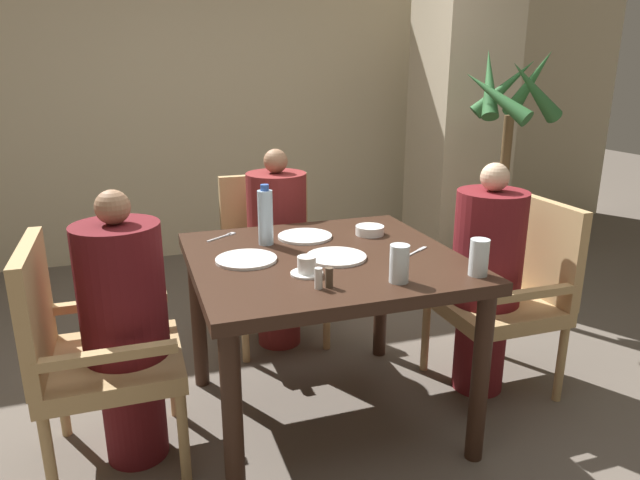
{
  "coord_description": "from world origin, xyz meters",
  "views": [
    {
      "loc": [
        -0.73,
        -2.11,
        1.51
      ],
      "look_at": [
        0.0,
        0.05,
        0.82
      ],
      "focal_mm": 32.0,
      "sensor_mm": 36.0,
      "label": 1
    }
  ],
  "objects_px": {
    "plate_dessert_center": "(336,257)",
    "diner_in_right_chair": "(486,278)",
    "plate_main_left": "(246,259)",
    "chair_far_side": "(271,251)",
    "potted_palm": "(499,224)",
    "teacup_with_saucer": "(307,267)",
    "chair_right_side": "(510,288)",
    "plate_main_right": "(305,236)",
    "chair_left_side": "(87,347)",
    "bowl_small": "(370,230)",
    "diner_in_left_chair": "(126,327)",
    "water_bottle": "(265,217)",
    "glass_tall_near": "(479,257)",
    "diner_in_far_chair": "(278,247)",
    "glass_tall_mid": "(399,264)"
  },
  "relations": [
    {
      "from": "diner_in_right_chair",
      "to": "teacup_with_saucer",
      "type": "distance_m",
      "value": 0.98
    },
    {
      "from": "potted_palm",
      "to": "glass_tall_near",
      "type": "height_order",
      "value": "potted_palm"
    },
    {
      "from": "plate_main_left",
      "to": "plate_dessert_center",
      "type": "bearing_deg",
      "value": -13.89
    },
    {
      "from": "diner_in_far_chair",
      "to": "bowl_small",
      "type": "bearing_deg",
      "value": -61.92
    },
    {
      "from": "diner_in_far_chair",
      "to": "glass_tall_mid",
      "type": "height_order",
      "value": "diner_in_far_chair"
    },
    {
      "from": "plate_main_right",
      "to": "chair_right_side",
      "type": "bearing_deg",
      "value": -15.75
    },
    {
      "from": "chair_far_side",
      "to": "teacup_with_saucer",
      "type": "relative_size",
      "value": 7.45
    },
    {
      "from": "teacup_with_saucer",
      "to": "water_bottle",
      "type": "relative_size",
      "value": 0.46
    },
    {
      "from": "chair_left_side",
      "to": "plate_main_right",
      "type": "relative_size",
      "value": 3.73
    },
    {
      "from": "diner_in_far_chair",
      "to": "glass_tall_near",
      "type": "height_order",
      "value": "diner_in_far_chair"
    },
    {
      "from": "chair_right_side",
      "to": "diner_in_right_chair",
      "type": "distance_m",
      "value": 0.16
    },
    {
      "from": "diner_in_right_chair",
      "to": "glass_tall_mid",
      "type": "height_order",
      "value": "diner_in_right_chair"
    },
    {
      "from": "plate_main_right",
      "to": "bowl_small",
      "type": "distance_m",
      "value": 0.3
    },
    {
      "from": "plate_dessert_center",
      "to": "diner_in_right_chair",
      "type": "bearing_deg",
      "value": 4.14
    },
    {
      "from": "diner_in_left_chair",
      "to": "glass_tall_mid",
      "type": "relative_size",
      "value": 7.89
    },
    {
      "from": "diner_in_right_chair",
      "to": "teacup_with_saucer",
      "type": "bearing_deg",
      "value": -168.21
    },
    {
      "from": "chair_far_side",
      "to": "plate_main_right",
      "type": "bearing_deg",
      "value": -90.11
    },
    {
      "from": "chair_right_side",
      "to": "plate_main_right",
      "type": "height_order",
      "value": "chair_right_side"
    },
    {
      "from": "plate_main_right",
      "to": "teacup_with_saucer",
      "type": "bearing_deg",
      "value": -106.29
    },
    {
      "from": "plate_dessert_center",
      "to": "water_bottle",
      "type": "distance_m",
      "value": 0.38
    },
    {
      "from": "diner_in_right_chair",
      "to": "glass_tall_near",
      "type": "height_order",
      "value": "diner_in_right_chair"
    },
    {
      "from": "diner_in_far_chair",
      "to": "diner_in_left_chair",
      "type": "bearing_deg",
      "value": -135.78
    },
    {
      "from": "diner_in_far_chair",
      "to": "plate_dessert_center",
      "type": "height_order",
      "value": "diner_in_far_chair"
    },
    {
      "from": "plate_main_left",
      "to": "plate_dessert_center",
      "type": "relative_size",
      "value": 1.0
    },
    {
      "from": "chair_right_side",
      "to": "diner_in_right_chair",
      "type": "relative_size",
      "value": 0.83
    },
    {
      "from": "chair_far_side",
      "to": "chair_right_side",
      "type": "relative_size",
      "value": 1.0
    },
    {
      "from": "chair_far_side",
      "to": "plate_dessert_center",
      "type": "bearing_deg",
      "value": -88.07
    },
    {
      "from": "chair_right_side",
      "to": "diner_in_right_chair",
      "type": "height_order",
      "value": "diner_in_right_chair"
    },
    {
      "from": "plate_main_right",
      "to": "plate_main_left",
      "type": "bearing_deg",
      "value": -143.58
    },
    {
      "from": "glass_tall_mid",
      "to": "plate_main_right",
      "type": "bearing_deg",
      "value": 103.72
    },
    {
      "from": "plate_dessert_center",
      "to": "glass_tall_mid",
      "type": "height_order",
      "value": "glass_tall_mid"
    },
    {
      "from": "chair_right_side",
      "to": "glass_tall_near",
      "type": "bearing_deg",
      "value": -139.46
    },
    {
      "from": "diner_in_far_chair",
      "to": "chair_right_side",
      "type": "relative_size",
      "value": 1.2
    },
    {
      "from": "plate_main_left",
      "to": "diner_in_right_chair",
      "type": "bearing_deg",
      "value": -1.62
    },
    {
      "from": "plate_main_right",
      "to": "bowl_small",
      "type": "xyz_separation_m",
      "value": [
        0.3,
        -0.05,
        0.01
      ]
    },
    {
      "from": "chair_far_side",
      "to": "potted_palm",
      "type": "distance_m",
      "value": 1.46
    },
    {
      "from": "water_bottle",
      "to": "glass_tall_near",
      "type": "xyz_separation_m",
      "value": [
        0.66,
        -0.63,
        -0.05
      ]
    },
    {
      "from": "chair_left_side",
      "to": "plate_dessert_center",
      "type": "bearing_deg",
      "value": -3.25
    },
    {
      "from": "teacup_with_saucer",
      "to": "bowl_small",
      "type": "xyz_separation_m",
      "value": [
        0.43,
        0.41,
        -0.01
      ]
    },
    {
      "from": "chair_right_side",
      "to": "bowl_small",
      "type": "xyz_separation_m",
      "value": [
        -0.64,
        0.22,
        0.29
      ]
    },
    {
      "from": "chair_left_side",
      "to": "chair_far_side",
      "type": "height_order",
      "value": "same"
    },
    {
      "from": "diner_in_left_chair",
      "to": "diner_in_far_chair",
      "type": "xyz_separation_m",
      "value": [
        0.8,
        0.78,
        0.0
      ]
    },
    {
      "from": "potted_palm",
      "to": "plate_main_left",
      "type": "relative_size",
      "value": 6.67
    },
    {
      "from": "plate_main_left",
      "to": "glass_tall_near",
      "type": "relative_size",
      "value": 1.77
    },
    {
      "from": "diner_in_left_chair",
      "to": "water_bottle",
      "type": "distance_m",
      "value": 0.73
    },
    {
      "from": "chair_right_side",
      "to": "plate_dessert_center",
      "type": "distance_m",
      "value": 0.95
    },
    {
      "from": "water_bottle",
      "to": "bowl_small",
      "type": "bearing_deg",
      "value": -1.09
    },
    {
      "from": "potted_palm",
      "to": "teacup_with_saucer",
      "type": "height_order",
      "value": "potted_palm"
    },
    {
      "from": "chair_far_side",
      "to": "potted_palm",
      "type": "xyz_separation_m",
      "value": [
        1.45,
        -0.1,
        0.06
      ]
    },
    {
      "from": "water_bottle",
      "to": "glass_tall_near",
      "type": "bearing_deg",
      "value": -43.97
    }
  ]
}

